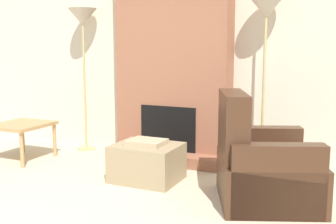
% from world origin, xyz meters
% --- Properties ---
extents(wall_back, '(7.95, 0.06, 2.60)m').
position_xyz_m(wall_back, '(0.00, 2.63, 1.30)').
color(wall_back, beige).
rests_on(wall_back, ground_plane).
extents(fireplace, '(1.42, 0.56, 2.60)m').
position_xyz_m(fireplace, '(0.00, 2.44, 1.24)').
color(fireplace, '#935B42').
rests_on(fireplace, ground_plane).
extents(ottoman, '(0.66, 0.55, 0.43)m').
position_xyz_m(ottoman, '(0.12, 1.51, 0.20)').
color(ottoman, '#998460').
rests_on(ottoman, ground_plane).
extents(armchair, '(1.11, 1.14, 0.98)m').
position_xyz_m(armchair, '(1.31, 1.39, 0.30)').
color(armchair, '#422819').
rests_on(armchair, ground_plane).
extents(side_table, '(0.60, 0.65, 0.45)m').
position_xyz_m(side_table, '(-1.65, 1.61, 0.39)').
color(side_table, tan).
rests_on(side_table, ground_plane).
extents(floor_lamp_left, '(0.38, 0.38, 1.86)m').
position_xyz_m(floor_lamp_left, '(-1.25, 2.37, 1.66)').
color(floor_lamp_left, tan).
rests_on(floor_lamp_left, ground_plane).
extents(floor_lamp_right, '(0.38, 0.38, 1.90)m').
position_xyz_m(floor_lamp_right, '(1.12, 2.37, 1.69)').
color(floor_lamp_right, tan).
rests_on(floor_lamp_right, ground_plane).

